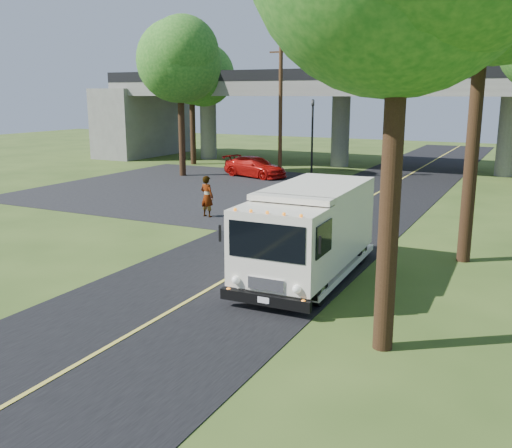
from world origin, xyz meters
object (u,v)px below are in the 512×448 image
Objects in this scene: red_sedan at (255,167)px; step_van at (309,230)px; traffic_signal at (312,129)px; tree_left_far at (192,69)px; utility_pole at (280,109)px; pedestrian at (207,196)px; tree_left_lot at (181,58)px.

step_van is at bearing -133.86° from red_sedan.
traffic_signal is 0.53× the size of tree_left_far.
utility_pole is 4.68× the size of pedestrian.
tree_left_far is at bearing 127.83° from step_van.
step_van is (9.66, -19.10, -3.06)m from utility_pole.
traffic_signal is at bearing -76.56° from pedestrian.
utility_pole reaches higher than traffic_signal.
tree_left_far reaches higher than traffic_signal.
traffic_signal is 10.01m from tree_left_lot.
red_sedan is (-1.76, -0.25, -3.91)m from utility_pole.
utility_pole is 7.43m from tree_left_lot.
utility_pole is at bearing 18.97° from tree_left_lot.
utility_pole reaches higher than red_sedan.
tree_left_lot reaches higher than utility_pole.
red_sedan is at bearing -61.84° from pedestrian.
tree_left_lot is (-7.79, -4.16, 4.70)m from traffic_signal.
tree_left_far is (-3.00, 6.00, -0.45)m from tree_left_lot.
tree_left_lot is 15.31m from pedestrian.
red_sedan is at bearing -145.34° from traffic_signal.
traffic_signal is 11.75m from tree_left_far.
red_sedan is (7.53, -4.09, -6.76)m from tree_left_far.
tree_left_lot is at bearing -151.89° from traffic_signal.
utility_pole reaches higher than pedestrian.
tree_left_lot is 8.73m from red_sedan.
traffic_signal is at bearing 109.40° from step_van.
traffic_signal is at bearing -40.41° from red_sedan.
tree_left_lot is at bearing -63.43° from tree_left_far.
step_van is at bearing 151.04° from pedestrian.
tree_left_far is (-10.79, 1.84, 4.25)m from traffic_signal.
pedestrian is (11.47, -16.70, -6.49)m from tree_left_far.
tree_left_far reaches higher than utility_pole.
tree_left_far is 1.46× the size of step_van.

